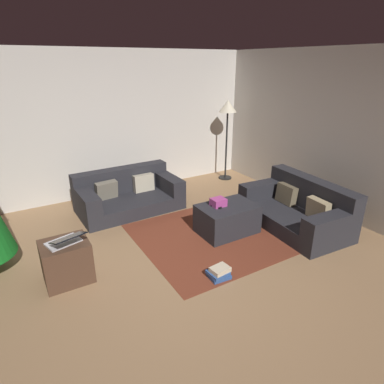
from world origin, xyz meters
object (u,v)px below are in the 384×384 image
couch_left (127,194)px  laptop (65,240)px  ottoman (227,219)px  corner_lamp (228,112)px  tv_remote (216,207)px  couch_right (298,209)px  gift_box (218,202)px  book_stack (219,273)px  side_table (67,261)px

couch_left → laptop: laptop is taller
ottoman → corner_lamp: (1.41, 1.98, 1.20)m
tv_remote → laptop: size_ratio=0.35×
couch_right → gift_box: size_ratio=8.48×
ottoman → corner_lamp: bearing=54.4°
couch_right → tv_remote: bearing=75.7°
laptop → couch_left: bearing=51.4°
couch_right → book_stack: size_ratio=6.76×
couch_left → side_table: size_ratio=3.29×
corner_lamp → laptop: bearing=-151.2°
ottoman → laptop: (-2.26, -0.05, 0.33)m
gift_box → laptop: size_ratio=0.44×
gift_box → laptop: 2.14m
couch_right → gift_box: 1.30m
gift_box → tv_remote: 0.08m
couch_left → laptop: (-1.30, -1.62, 0.29)m
couch_right → gift_box: (-1.20, 0.44, 0.22)m
couch_right → side_table: 3.37m
book_stack → corner_lamp: corner_lamp is taller
side_table → corner_lamp: bearing=28.0°
couch_left → book_stack: (0.21, -2.44, -0.18)m
couch_right → ottoman: size_ratio=2.03×
side_table → book_stack: side_table is taller
couch_right → corner_lamp: corner_lamp is taller
side_table → laptop: (0.02, -0.06, 0.30)m
couch_right → corner_lamp: (0.34, 2.35, 1.15)m
side_table → ottoman: bearing=-0.3°
couch_left → gift_box: couch_left is taller
couch_left → couch_right: size_ratio=1.00×
side_table → couch_right: bearing=-6.6°
tv_remote → corner_lamp: size_ratio=0.10×
couch_left → corner_lamp: corner_lamp is taller
gift_box → book_stack: bearing=-124.0°
couch_right → book_stack: bearing=108.7°
gift_box → book_stack: gift_box is taller
couch_right → book_stack: (-1.83, -0.49, -0.20)m
couch_right → tv_remote: size_ratio=10.71×
couch_right → corner_lamp: bearing=-4.3°
ottoman → couch_right: bearing=-19.2°
couch_left → laptop: 2.10m
tv_remote → side_table: side_table is taller
couch_right → gift_box: couch_right is taller
laptop → couch_right: bearing=-5.7°
ottoman → couch_left: bearing=121.3°
couch_left → corner_lamp: (2.38, 0.40, 1.16)m
couch_left → ottoman: bearing=119.7°
tv_remote → side_table: 2.11m
ottoman → tv_remote: tv_remote is taller
couch_right → ottoman: couch_right is taller
side_table → corner_lamp: size_ratio=0.31×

